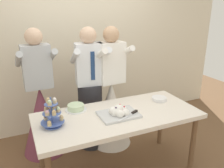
# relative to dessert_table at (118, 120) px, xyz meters

# --- Properties ---
(rear_wall) EXTENTS (5.20, 0.10, 2.90)m
(rear_wall) POSITION_rel_dessert_table_xyz_m (0.00, 1.42, 0.75)
(rear_wall) COLOR beige
(rear_wall) RESTS_ON ground_plane
(dessert_table) EXTENTS (1.80, 0.80, 0.78)m
(dessert_table) POSITION_rel_dessert_table_xyz_m (0.00, 0.00, 0.00)
(dessert_table) COLOR silver
(dessert_table) RESTS_ON ground_plane
(cupcake_stand) EXTENTS (0.23, 0.23, 0.31)m
(cupcake_stand) POSITION_rel_dessert_table_xyz_m (-0.70, 0.02, 0.20)
(cupcake_stand) COLOR #4C66B2
(cupcake_stand) RESTS_ON dessert_table
(main_cake_tray) EXTENTS (0.42, 0.33, 0.12)m
(main_cake_tray) POSITION_rel_dessert_table_xyz_m (-0.01, -0.04, 0.12)
(main_cake_tray) COLOR silver
(main_cake_tray) RESTS_ON dessert_table
(plate_stack) EXTENTS (0.19, 0.18, 0.04)m
(plate_stack) POSITION_rel_dessert_table_xyz_m (0.63, 0.13, 0.10)
(plate_stack) COLOR white
(plate_stack) RESTS_ON dessert_table
(round_cake) EXTENTS (0.24, 0.24, 0.07)m
(round_cake) POSITION_rel_dessert_table_xyz_m (-0.40, 0.28, 0.11)
(round_cake) COLOR white
(round_cake) RESTS_ON dessert_table
(person_groom) EXTENTS (0.51, 0.54, 1.66)m
(person_groom) POSITION_rel_dessert_table_xyz_m (-0.09, 0.67, 0.05)
(person_groom) COLOR #232328
(person_groom) RESTS_ON ground_plane
(person_bride) EXTENTS (0.56, 0.56, 1.66)m
(person_bride) POSITION_rel_dessert_table_xyz_m (0.19, 0.63, -0.12)
(person_bride) COLOR white
(person_bride) RESTS_ON ground_plane
(person_guest) EXTENTS (0.56, 0.56, 1.66)m
(person_guest) POSITION_rel_dessert_table_xyz_m (-0.72, 0.81, -0.12)
(person_guest) COLOR brown
(person_guest) RESTS_ON ground_plane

